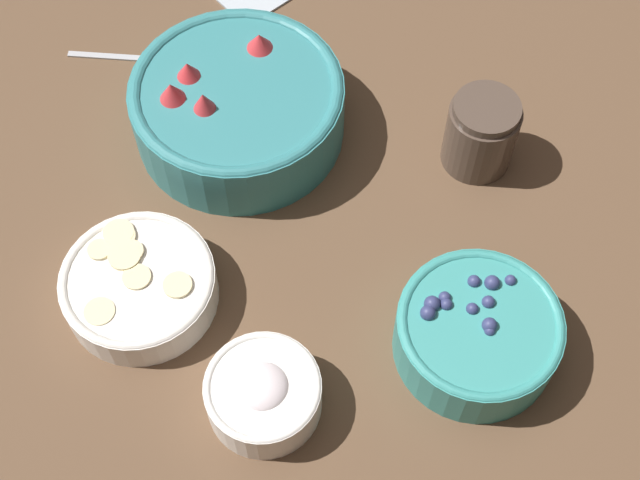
{
  "coord_description": "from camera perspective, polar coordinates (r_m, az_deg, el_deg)",
  "views": [
    {
      "loc": [
        -0.43,
        0.32,
        0.82
      ],
      "look_at": [
        -0.09,
        0.01,
        0.04
      ],
      "focal_mm": 50.0,
      "sensor_mm": 36.0,
      "label": 1
    }
  ],
  "objects": [
    {
      "name": "ground_plane",
      "position": [
        0.98,
        -3.01,
        2.46
      ],
      "size": [
        4.0,
        4.0,
        0.0
      ],
      "primitive_type": "plane",
      "color": "brown"
    },
    {
      "name": "bowl_strawberries",
      "position": [
        1.01,
        -5.3,
        8.64
      ],
      "size": [
        0.24,
        0.24,
        0.1
      ],
      "color": "teal",
      "rests_on": "ground_plane"
    },
    {
      "name": "bowl_blueberries",
      "position": [
        0.88,
        10.04,
        -5.82
      ],
      "size": [
        0.16,
        0.16,
        0.07
      ],
      "color": "teal",
      "rests_on": "ground_plane"
    },
    {
      "name": "bowl_bananas",
      "position": [
        0.92,
        -11.57,
        -2.75
      ],
      "size": [
        0.16,
        0.16,
        0.05
      ],
      "color": "white",
      "rests_on": "ground_plane"
    },
    {
      "name": "bowl_cream",
      "position": [
        0.85,
        -3.65,
        -9.75
      ],
      "size": [
        0.11,
        0.11,
        0.06
      ],
      "color": "white",
      "rests_on": "ground_plane"
    },
    {
      "name": "jar_chocolate",
      "position": [
        1.0,
        10.24,
        6.64
      ],
      "size": [
        0.08,
        0.08,
        0.09
      ],
      "color": "#4C3D33",
      "rests_on": "ground_plane"
    },
    {
      "name": "spoon",
      "position": [
        1.12,
        -11.1,
        11.4
      ],
      "size": [
        0.11,
        0.11,
        0.01
      ],
      "color": "#B2B2B7",
      "rests_on": "ground_plane"
    }
  ]
}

